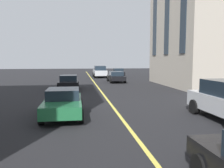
{
  "coord_description": "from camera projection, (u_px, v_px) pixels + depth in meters",
  "views": [
    {
      "loc": [
        1.52,
        2.09,
        2.82
      ],
      "look_at": [
        12.19,
        0.52,
        1.72
      ],
      "focal_mm": 37.71,
      "sensor_mm": 36.0,
      "label": 1
    }
  ],
  "objects": [
    {
      "name": "car_green_parked_a",
      "position": [
        63.0,
        102.0,
        11.83
      ],
      "size": [
        4.4,
        1.95,
        1.37
      ],
      "color": "#1E6038",
      "rests_on": "ground_plane"
    },
    {
      "name": "car_black_trailing",
      "position": [
        116.0,
        77.0,
        30.0
      ],
      "size": [
        4.4,
        1.95,
        1.37
      ],
      "color": "black",
      "rests_on": "ground_plane"
    },
    {
      "name": "lane_centre_line",
      "position": [
        104.0,
        95.0,
        18.78
      ],
      "size": [
        80.0,
        0.16,
        0.01
      ],
      "color": "#D8C64C",
      "rests_on": "ground_plane"
    },
    {
      "name": "car_black_parked_b",
      "position": [
        118.0,
        72.0,
        40.75
      ],
      "size": [
        3.9,
        1.89,
        1.4
      ],
      "color": "black",
      "rests_on": "ground_plane"
    },
    {
      "name": "car_black_oncoming",
      "position": [
        69.0,
        82.0,
        22.54
      ],
      "size": [
        4.4,
        1.95,
        1.37
      ],
      "color": "black",
      "rests_on": "ground_plane"
    },
    {
      "name": "car_silver_mid",
      "position": [
        100.0,
        71.0,
        38.37
      ],
      "size": [
        4.7,
        2.14,
        1.88
      ],
      "color": "#B7BABF",
      "rests_on": "ground_plane"
    }
  ]
}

